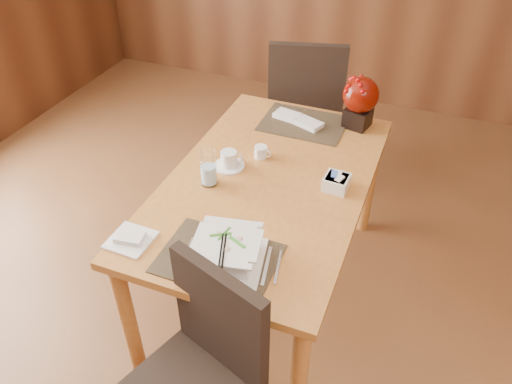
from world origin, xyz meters
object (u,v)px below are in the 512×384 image
at_px(near_chair, 200,368).
at_px(coffee_cup, 229,160).
at_px(creamer_jug, 261,152).
at_px(bread_plate, 131,240).
at_px(sugar_caddy, 336,183).
at_px(water_glass, 208,167).
at_px(dining_table, 268,196).
at_px(far_chair, 305,105).
at_px(soup_setting, 227,252).
at_px(berry_decor, 360,99).

bearing_deg(near_chair, coffee_cup, 126.46).
bearing_deg(creamer_jug, bread_plate, -100.86).
bearing_deg(sugar_caddy, creamer_jug, 164.83).
distance_m(water_glass, near_chair, 0.87).
bearing_deg(sugar_caddy, water_glass, -162.21).
height_order(dining_table, far_chair, far_chair).
bearing_deg(bread_plate, far_chair, 81.83).
bearing_deg(soup_setting, creamer_jug, 89.96).
height_order(dining_table, coffee_cup, coffee_cup).
xyz_separation_m(berry_decor, bread_plate, (-0.64, -1.22, -0.15)).
height_order(soup_setting, bread_plate, soup_setting).
bearing_deg(dining_table, water_glass, -152.69).
height_order(soup_setting, sugar_caddy, soup_setting).
distance_m(coffee_cup, bread_plate, 0.64).
relative_size(water_glass, creamer_jug, 2.16).
bearing_deg(sugar_caddy, far_chair, 113.77).
relative_size(dining_table, creamer_jug, 18.09).
height_order(water_glass, far_chair, far_chair).
bearing_deg(berry_decor, near_chair, -97.79).
relative_size(creamer_jug, bread_plate, 0.49).
height_order(creamer_jug, sugar_caddy, sugar_caddy).
relative_size(creamer_jug, berry_decor, 0.29).
bearing_deg(far_chair, water_glass, 70.09).
distance_m(creamer_jug, bread_plate, 0.80).
xyz_separation_m(sugar_caddy, berry_decor, (-0.03, 0.58, 0.13)).
relative_size(sugar_caddy, berry_decor, 0.39).
bearing_deg(near_chair, creamer_jug, 118.49).
height_order(water_glass, bread_plate, water_glass).
bearing_deg(far_chair, creamer_jug, 77.52).
bearing_deg(coffee_cup, far_chair, 85.60).
relative_size(soup_setting, bread_plate, 1.90).
relative_size(soup_setting, sugar_caddy, 2.93).
distance_m(coffee_cup, sugar_caddy, 0.52).
distance_m(berry_decor, far_chair, 0.67).
bearing_deg(creamer_jug, coffee_cup, -121.25).
xyz_separation_m(bread_plate, far_chair, (0.24, 1.65, -0.17)).
bearing_deg(dining_table, bread_plate, -122.12).
xyz_separation_m(soup_setting, near_chair, (0.03, -0.33, -0.28)).
bearing_deg(far_chair, near_chair, 81.38).
bearing_deg(coffee_cup, near_chair, -72.81).
distance_m(water_glass, creamer_jug, 0.33).
distance_m(bread_plate, near_chair, 0.57).
bearing_deg(sugar_caddy, bread_plate, -136.66).
height_order(sugar_caddy, berry_decor, berry_decor).
bearing_deg(soup_setting, water_glass, 112.56).
bearing_deg(soup_setting, dining_table, 82.92).
relative_size(berry_decor, far_chair, 0.27).
relative_size(coffee_cup, near_chair, 0.16).
relative_size(creamer_jug, far_chair, 0.08).
relative_size(soup_setting, creamer_jug, 3.85).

